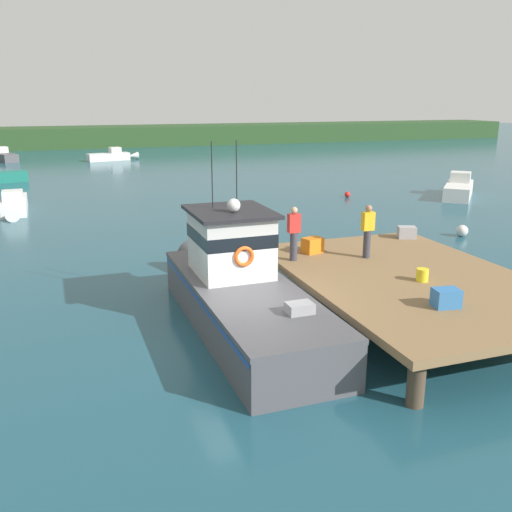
{
  "coord_description": "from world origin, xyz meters",
  "views": [
    {
      "loc": [
        -4.07,
        -12.43,
        5.91
      ],
      "look_at": [
        1.2,
        2.6,
        1.4
      ],
      "focal_mm": 39.3,
      "sensor_mm": 36.0,
      "label": 1
    }
  ],
  "objects_px": {
    "crate_single_far": "(312,245)",
    "moored_boat_near_channel": "(3,156)",
    "mooring_buoy_inshore": "(347,194)",
    "deckhand_further_back": "(368,230)",
    "mooring_buoy_outer": "(462,231)",
    "moored_boat_outer_mooring": "(14,205)",
    "crate_single_by_cleat": "(407,232)",
    "crate_stack_near_edge": "(446,298)",
    "moored_boat_off_the_point": "(459,188)",
    "bait_bucket": "(422,275)",
    "deckhand_by_the_boat": "(294,232)",
    "moored_boat_far_left": "(112,156)",
    "main_fishing_boat": "(238,287)"
  },
  "relations": [
    {
      "from": "moored_boat_near_channel",
      "to": "mooring_buoy_inshore",
      "type": "relative_size",
      "value": 14.65
    },
    {
      "from": "moored_boat_outer_mooring",
      "to": "mooring_buoy_outer",
      "type": "height_order",
      "value": "moored_boat_outer_mooring"
    },
    {
      "from": "crate_stack_near_edge",
      "to": "bait_bucket",
      "type": "bearing_deg",
      "value": 70.82
    },
    {
      "from": "moored_boat_far_left",
      "to": "deckhand_further_back",
      "type": "bearing_deg",
      "value": -85.06
    },
    {
      "from": "main_fishing_boat",
      "to": "bait_bucket",
      "type": "height_order",
      "value": "main_fishing_boat"
    },
    {
      "from": "main_fishing_boat",
      "to": "crate_stack_near_edge",
      "type": "height_order",
      "value": "main_fishing_boat"
    },
    {
      "from": "crate_single_far",
      "to": "deckhand_further_back",
      "type": "xyz_separation_m",
      "value": [
        1.31,
        -1.06,
        0.62
      ]
    },
    {
      "from": "crate_stack_near_edge",
      "to": "bait_bucket",
      "type": "xyz_separation_m",
      "value": [
        0.63,
        1.81,
        -0.05
      ]
    },
    {
      "from": "crate_single_by_cleat",
      "to": "mooring_buoy_outer",
      "type": "distance_m",
      "value": 6.52
    },
    {
      "from": "main_fishing_boat",
      "to": "crate_single_far",
      "type": "relative_size",
      "value": 16.37
    },
    {
      "from": "moored_boat_off_the_point",
      "to": "crate_single_by_cleat",
      "type": "bearing_deg",
      "value": -134.58
    },
    {
      "from": "main_fishing_boat",
      "to": "crate_single_by_cleat",
      "type": "xyz_separation_m",
      "value": [
        6.95,
        2.53,
        0.4
      ]
    },
    {
      "from": "crate_single_by_cleat",
      "to": "deckhand_by_the_boat",
      "type": "distance_m",
      "value": 5.0
    },
    {
      "from": "deckhand_further_back",
      "to": "mooring_buoy_outer",
      "type": "relative_size",
      "value": 3.19
    },
    {
      "from": "crate_single_by_cleat",
      "to": "mooring_buoy_inshore",
      "type": "bearing_deg",
      "value": 69.24
    },
    {
      "from": "crate_stack_near_edge",
      "to": "moored_boat_outer_mooring",
      "type": "relative_size",
      "value": 0.12
    },
    {
      "from": "moored_boat_outer_mooring",
      "to": "crate_stack_near_edge",
      "type": "bearing_deg",
      "value": -63.92
    },
    {
      "from": "deckhand_further_back",
      "to": "moored_boat_outer_mooring",
      "type": "bearing_deg",
      "value": 122.26
    },
    {
      "from": "moored_boat_off_the_point",
      "to": "mooring_buoy_inshore",
      "type": "xyz_separation_m",
      "value": [
        -6.71,
        1.94,
        -0.32
      ]
    },
    {
      "from": "mooring_buoy_inshore",
      "to": "moored_boat_near_channel",
      "type": "bearing_deg",
      "value": 126.26
    },
    {
      "from": "deckhand_by_the_boat",
      "to": "deckhand_further_back",
      "type": "height_order",
      "value": "same"
    },
    {
      "from": "moored_boat_outer_mooring",
      "to": "moored_boat_near_channel",
      "type": "bearing_deg",
      "value": 95.31
    },
    {
      "from": "bait_bucket",
      "to": "deckhand_further_back",
      "type": "height_order",
      "value": "deckhand_further_back"
    },
    {
      "from": "crate_single_far",
      "to": "moored_boat_far_left",
      "type": "height_order",
      "value": "crate_single_far"
    },
    {
      "from": "moored_boat_far_left",
      "to": "mooring_buoy_inshore",
      "type": "xyz_separation_m",
      "value": [
        11.63,
        -26.28,
        -0.26
      ]
    },
    {
      "from": "bait_bucket",
      "to": "mooring_buoy_inshore",
      "type": "relative_size",
      "value": 0.96
    },
    {
      "from": "deckhand_by_the_boat",
      "to": "moored_boat_far_left",
      "type": "relative_size",
      "value": 0.32
    },
    {
      "from": "moored_boat_near_channel",
      "to": "crate_single_far",
      "type": "bearing_deg",
      "value": -74.46
    },
    {
      "from": "crate_stack_near_edge",
      "to": "moored_boat_off_the_point",
      "type": "xyz_separation_m",
      "value": [
        15.07,
        18.3,
        -0.92
      ]
    },
    {
      "from": "crate_stack_near_edge",
      "to": "main_fishing_boat",
      "type": "bearing_deg",
      "value": 138.85
    },
    {
      "from": "crate_single_by_cleat",
      "to": "moored_boat_off_the_point",
      "type": "distance_m",
      "value": 17.27
    },
    {
      "from": "crate_single_far",
      "to": "moored_boat_near_channel",
      "type": "height_order",
      "value": "crate_single_far"
    },
    {
      "from": "crate_single_by_cleat",
      "to": "crate_stack_near_edge",
      "type": "bearing_deg",
      "value": -116.25
    },
    {
      "from": "bait_bucket",
      "to": "deckhand_by_the_boat",
      "type": "height_order",
      "value": "deckhand_by_the_boat"
    },
    {
      "from": "bait_bucket",
      "to": "deckhand_by_the_boat",
      "type": "distance_m",
      "value": 3.91
    },
    {
      "from": "main_fishing_boat",
      "to": "crate_stack_near_edge",
      "type": "bearing_deg",
      "value": -41.15
    },
    {
      "from": "moored_boat_off_the_point",
      "to": "mooring_buoy_outer",
      "type": "bearing_deg",
      "value": -127.8
    },
    {
      "from": "moored_boat_off_the_point",
      "to": "mooring_buoy_inshore",
      "type": "bearing_deg",
      "value": 163.86
    },
    {
      "from": "bait_bucket",
      "to": "mooring_buoy_outer",
      "type": "distance_m",
      "value": 10.97
    },
    {
      "from": "bait_bucket",
      "to": "mooring_buoy_inshore",
      "type": "height_order",
      "value": "bait_bucket"
    },
    {
      "from": "main_fishing_boat",
      "to": "deckhand_further_back",
      "type": "height_order",
      "value": "main_fishing_boat"
    },
    {
      "from": "bait_bucket",
      "to": "moored_boat_near_channel",
      "type": "distance_m",
      "value": 49.91
    },
    {
      "from": "moored_boat_off_the_point",
      "to": "moored_boat_far_left",
      "type": "bearing_deg",
      "value": 123.02
    },
    {
      "from": "crate_stack_near_edge",
      "to": "crate_single_far",
      "type": "bearing_deg",
      "value": 99.86
    },
    {
      "from": "moored_boat_near_channel",
      "to": "deckhand_further_back",
      "type": "bearing_deg",
      "value": -73.27
    },
    {
      "from": "moored_boat_off_the_point",
      "to": "mooring_buoy_outer",
      "type": "xyz_separation_m",
      "value": [
        -6.77,
        -8.72,
        -0.25
      ]
    },
    {
      "from": "moored_boat_outer_mooring",
      "to": "bait_bucket",
      "type": "bearing_deg",
      "value": -60.53
    },
    {
      "from": "moored_boat_outer_mooring",
      "to": "moored_boat_near_channel",
      "type": "relative_size",
      "value": 0.95
    },
    {
      "from": "crate_stack_near_edge",
      "to": "moored_boat_outer_mooring",
      "type": "xyz_separation_m",
      "value": [
        -10.68,
        21.82,
        -0.99
      ]
    },
    {
      "from": "crate_stack_near_edge",
      "to": "deckhand_further_back",
      "type": "bearing_deg",
      "value": 84.94
    }
  ]
}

